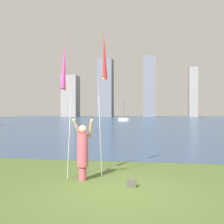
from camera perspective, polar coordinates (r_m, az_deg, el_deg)
name	(u,v)px	position (r m, az deg, el deg)	size (l,w,h in m)	color
ground	(150,122)	(57.73, 7.96, -2.02)	(120.00, 138.00, 0.12)	#475B28
person	(83,150)	(8.14, -6.16, -7.93)	(0.66, 0.49, 1.81)	#B24C59
kite_flag_left	(64,70)	(8.03, -9.98, 8.66)	(0.16, 0.89, 3.96)	#B2B2B7
kite_flag_right	(104,59)	(9.00, -1.66, 11.03)	(0.16, 1.24, 4.58)	#B2B2B7
bag	(132,183)	(7.56, 4.15, -14.66)	(0.23, 0.13, 0.20)	#4C4742
sailboat_1	(124,119)	(60.29, 2.51, -1.51)	(2.67, 2.42, 4.54)	silver
skyline_tower_0	(71,96)	(116.90, -8.67, 3.28)	(6.45, 6.89, 17.24)	gray
skyline_tower_1	(106,88)	(112.60, -1.36, 5.03)	(5.94, 6.35, 23.60)	slate
skyline_tower_2	(150,87)	(113.35, 7.87, 5.22)	(4.81, 7.35, 24.49)	slate
skyline_tower_3	(193,92)	(111.35, 16.57, 3.98)	(3.26, 4.85, 19.35)	gray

